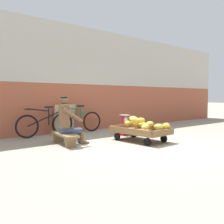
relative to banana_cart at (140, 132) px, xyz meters
The scene contains 12 objects.
ground_plane 0.70m from the banana_cart, 122.57° to the right, with size 80.00×80.00×0.00m, color gray.
back_wall 3.07m from the banana_cart, 97.51° to the left, with size 16.00×0.30×3.38m.
banana_cart is the anchor object (origin of this frame).
banana_pile 0.23m from the banana_cart, 62.18° to the right, with size 0.86×1.28×0.26m.
low_bench 1.88m from the banana_cart, 155.45° to the left, with size 0.44×1.13×0.27m.
vendor_seated 1.82m from the banana_cart, 154.92° to the left, with size 0.73×0.57×1.14m.
plastic_crate 1.07m from the banana_cart, 69.17° to the left, with size 0.36×0.28×0.30m.
weighing_scale 1.09m from the banana_cart, 69.15° to the left, with size 0.30×0.30×0.29m.
bicycle_near_left 2.68m from the banana_cart, 125.49° to the left, with size 1.66×0.48×0.86m.
bicycle_far_left 2.31m from the banana_cart, 101.15° to the left, with size 1.66×0.48×0.86m.
sign_board 2.61m from the banana_cart, 108.01° to the left, with size 0.70×0.20×0.89m.
shopping_bag 1.01m from the banana_cart, 43.64° to the left, with size 0.18×0.12×0.24m, color green.
Camera 1 is at (-4.11, -3.82, 1.13)m, focal length 39.75 mm.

